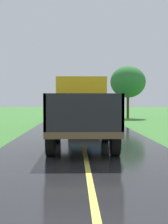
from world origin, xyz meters
name	(u,v)px	position (x,y,z in m)	size (l,w,h in m)	color
banana_truck_near	(82,111)	(-0.08, 9.46, 1.48)	(2.38, 5.82, 2.80)	#2D2D30
banana_truck_far	(84,106)	(0.33, 21.67, 1.47)	(2.38, 5.81, 2.80)	#2D2D30
roadside_tree_mid_right	(128,82)	(5.41, 30.75, 4.01)	(3.86, 3.86, 5.76)	#4C3823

